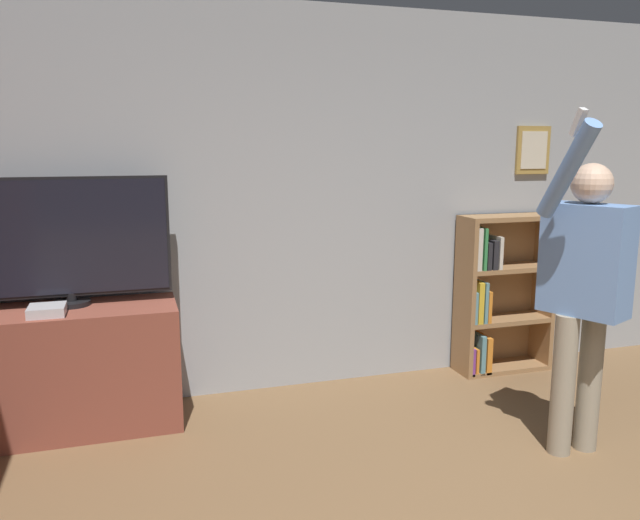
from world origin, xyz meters
The scene contains 6 objects.
wall_back centered at (0.00, 3.19, 1.35)m, with size 6.77×0.09×2.70m.
tv_ledge centered at (-1.69, 2.87, 0.39)m, with size 1.24×0.53×0.77m.
television centered at (-1.69, 2.94, 1.18)m, with size 1.21×0.22×0.79m.
game_console centered at (-1.81, 2.75, 0.80)m, with size 0.20×0.20×0.06m.
bookshelf centered at (1.36, 3.01, 0.61)m, with size 0.74×0.28×1.22m.
person centered at (1.06, 1.70, 1.01)m, with size 0.60×0.56×1.93m.
Camera 1 is at (-1.33, -1.08, 1.74)m, focal length 35.00 mm.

